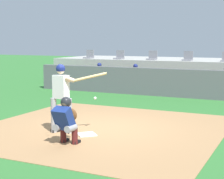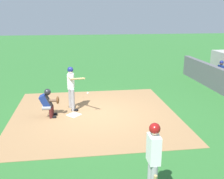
{
  "view_description": "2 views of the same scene",
  "coord_description": "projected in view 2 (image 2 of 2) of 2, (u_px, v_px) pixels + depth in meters",
  "views": [
    {
      "loc": [
        4.59,
        -8.89,
        2.41
      ],
      "look_at": [
        0.0,
        0.7,
        1.0
      ],
      "focal_mm": 59.83,
      "sensor_mm": 36.0,
      "label": 1
    },
    {
      "loc": [
        9.86,
        -0.67,
        3.87
      ],
      "look_at": [
        0.0,
        0.7,
        1.0
      ],
      "focal_mm": 42.71,
      "sensor_mm": 36.0,
      "label": 2
    }
  ],
  "objects": [
    {
      "name": "dugout_player_0",
      "position": [
        218.0,
        71.0,
        15.07
      ],
      "size": [
        0.49,
        0.7,
        1.3
      ],
      "color": "#939399",
      "rests_on": "ground"
    },
    {
      "name": "catcher_crouched",
      "position": [
        48.0,
        102.0,
        10.14
      ],
      "size": [
        0.49,
        1.88,
        1.13
      ],
      "color": "gray",
      "rests_on": "ground"
    },
    {
      "name": "on_deck_batter",
      "position": [
        153.0,
        158.0,
        5.43
      ],
      "size": [
        0.58,
        0.23,
        1.79
      ],
      "color": "#99999E",
      "rests_on": "ground"
    },
    {
      "name": "home_plate",
      "position": [
        74.0,
        115.0,
        10.43
      ],
      "size": [
        0.62,
        0.62,
        0.02
      ],
      "primitive_type": "cube",
      "rotation": [
        0.0,
        0.0,
        0.79
      ],
      "color": "white",
      "rests_on": "dirt_infield"
    },
    {
      "name": "dirt_infield",
      "position": [
        95.0,
        114.0,
        10.54
      ],
      "size": [
        6.4,
        6.4,
        0.01
      ],
      "primitive_type": "cube",
      "color": "#9E754C",
      "rests_on": "ground"
    },
    {
      "name": "batter_at_plate",
      "position": [
        71.0,
        86.0,
        10.78
      ],
      "size": [
        1.36,
        0.69,
        1.8
      ],
      "color": "#99999E",
      "rests_on": "ground"
    },
    {
      "name": "ground_plane",
      "position": [
        95.0,
        114.0,
        10.54
      ],
      "size": [
        80.0,
        80.0,
        0.0
      ],
      "primitive_type": "plane",
      "color": "#2D6B2D"
    }
  ]
}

